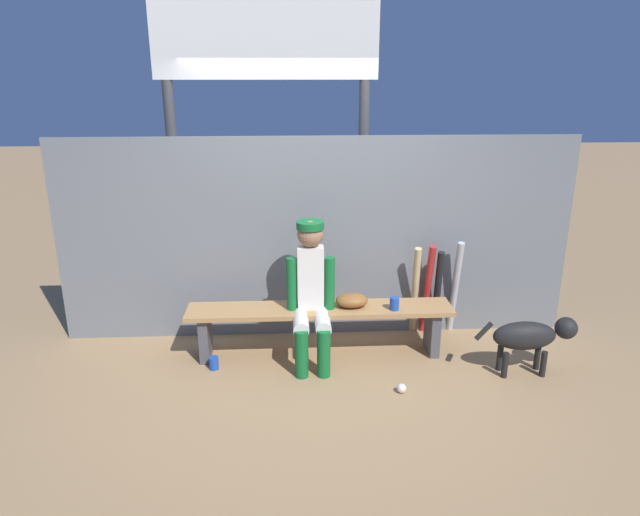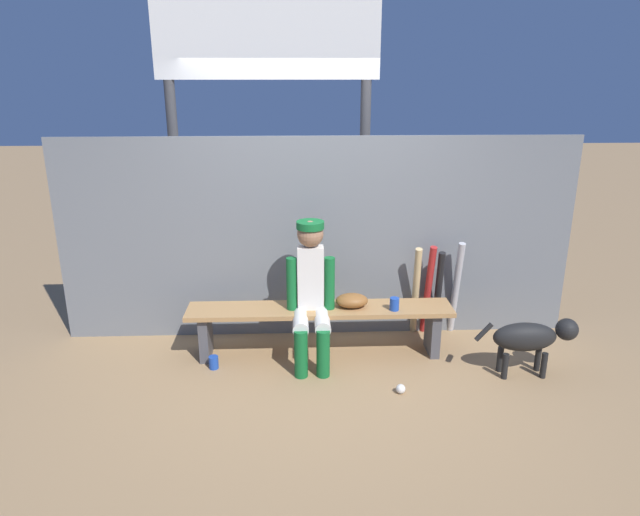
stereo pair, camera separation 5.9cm
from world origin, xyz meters
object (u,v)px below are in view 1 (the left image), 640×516
player_seated (311,290)px  cup_on_bench (394,304)px  scoreboard (273,67)px  dog (531,336)px  dugout_bench (320,318)px  bat_wood_natural (415,291)px  bat_aluminum_silver (455,287)px  baseball (402,388)px  bat_aluminum_black (437,293)px  baseball_glove (352,300)px  bat_aluminum_red (427,290)px  cup_on_ground (214,363)px

player_seated → cup_on_bench: 0.73m
scoreboard → dog: scoreboard is taller
dugout_bench → bat_wood_natural: (0.90, 0.35, 0.10)m
bat_aluminum_silver → baseball: bearing=-123.3°
bat_aluminum_black → dugout_bench: bearing=-163.1°
dugout_bench → baseball_glove: baseball_glove is taller
player_seated → dog: bearing=-10.1°
bat_wood_natural → bat_aluminum_silver: (0.38, 0.02, 0.02)m
player_seated → bat_aluminum_silver: 1.46m
player_seated → baseball_glove: (0.35, 0.11, -0.15)m
player_seated → baseball: bearing=-39.8°
player_seated → baseball_glove: player_seated is taller
dugout_bench → bat_wood_natural: bat_wood_natural is taller
bat_aluminum_red → player_seated: bearing=-157.2°
dugout_bench → bat_aluminum_silver: (1.28, 0.37, 0.12)m
baseball_glove → bat_aluminum_black: bat_aluminum_black is taller
cup_on_bench → dog: size_ratio=0.13×
baseball_glove → dog: size_ratio=0.33×
dugout_bench → baseball: size_ratio=30.95×
bat_aluminum_silver → player_seated: bearing=-160.9°
bat_aluminum_black → scoreboard: bearing=154.5°
bat_wood_natural → dog: size_ratio=1.07×
baseball_glove → dog: (1.42, -0.42, -0.17)m
bat_aluminum_black → baseball: 1.20m
bat_aluminum_silver → scoreboard: (-1.66, 0.68, 1.96)m
cup_on_bench → baseball: bearing=-92.9°
scoreboard → dog: (2.08, -1.47, -2.09)m
scoreboard → baseball_glove: bearing=-58.0°
baseball → cup_on_bench: (0.03, 0.59, 0.46)m
bat_aluminum_silver → scoreboard: scoreboard is taller
dugout_bench → bat_aluminum_black: (1.11, 0.34, 0.08)m
cup_on_ground → cup_on_bench: cup_on_bench is taller
cup_on_bench → scoreboard: 2.45m
baseball_glove → scoreboard: 2.28m
player_seated → bat_wood_natural: (0.98, 0.45, -0.21)m
cup_on_ground → bat_aluminum_red: bearing=16.6°
bat_aluminum_red → cup_on_bench: 0.59m
bat_aluminum_black → baseball: bat_aluminum_black is taller
dugout_bench → player_seated: size_ratio=1.88×
cup_on_ground → cup_on_bench: size_ratio=1.00×
dugout_bench → bat_aluminum_black: bearing=16.9°
cup_on_ground → dog: dog is taller
bat_wood_natural → scoreboard: scoreboard is taller
dog → dugout_bench: bearing=166.0°
bat_wood_natural → cup_on_bench: size_ratio=8.18×
bat_aluminum_silver → scoreboard: 2.66m
dugout_bench → cup_on_ground: (-0.91, -0.22, -0.29)m
player_seated → cup_on_ground: size_ratio=11.06×
bat_wood_natural → bat_aluminum_red: (0.12, 0.01, 0.00)m
cup_on_ground → bat_aluminum_silver: bearing=15.0°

